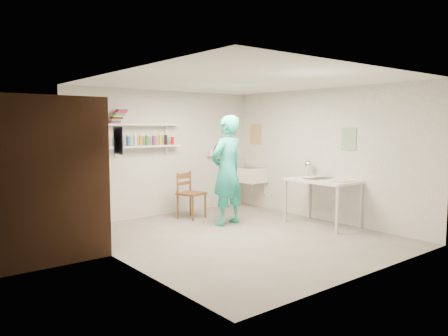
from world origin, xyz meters
TOP-DOWN VIEW (x-y plane):
  - floor at (0.00, 0.00)m, footprint 4.00×4.50m
  - ceiling at (0.00, 0.00)m, footprint 4.00×4.50m
  - wall_back at (0.00, 2.26)m, footprint 4.00×0.02m
  - wall_front at (0.00, -2.26)m, footprint 4.00×0.02m
  - wall_left at (-2.01, 0.00)m, footprint 0.02×4.50m
  - wall_right at (2.01, 0.00)m, footprint 0.02×4.50m
  - doorway_recess at (-1.99, 1.05)m, footprint 0.02×0.90m
  - corridor_box at (-2.70, 1.05)m, footprint 1.40×1.50m
  - door_lintel at (-1.97, 1.05)m, footprint 0.06×1.05m
  - door_jamb_near at (-1.97, 0.55)m, footprint 0.06×0.10m
  - door_jamb_far at (-1.97, 1.55)m, footprint 0.06×0.10m
  - shelf_lower at (-0.50, 2.13)m, footprint 1.50×0.22m
  - shelf_upper at (-0.50, 2.13)m, footprint 1.50×0.22m
  - ledge_shelf at (1.35, 2.17)m, footprint 0.70×0.14m
  - poster_left at (-1.99, 0.05)m, footprint 0.01×0.28m
  - poster_right_a at (1.99, 1.80)m, footprint 0.01×0.34m
  - poster_right_b at (1.99, -0.55)m, footprint 0.01×0.30m
  - belfast_sink at (1.75, 1.70)m, footprint 0.48×0.60m
  - man at (0.38, 0.79)m, footprint 0.76×0.57m
  - wall_clock at (0.42, 1.01)m, footprint 0.34×0.09m
  - wooden_chair at (0.19, 1.61)m, footprint 0.54×0.53m
  - work_table at (1.64, -0.28)m, footprint 0.72×1.20m
  - desk_lamp at (1.84, 0.20)m, footprint 0.15×0.15m
  - spray_cans at (-0.50, 2.13)m, footprint 1.32×0.06m
  - book_stack at (-1.02, 2.13)m, footprint 0.34×0.14m
  - ledge_pots at (1.35, 2.17)m, footprint 0.48×0.07m
  - papers at (1.64, -0.28)m, footprint 0.30×0.22m

SIDE VIEW (x-z plane):
  - floor at x=0.00m, z-range -0.02..0.00m
  - work_table at x=1.64m, z-range 0.00..0.80m
  - wooden_chair at x=0.19m, z-range 0.00..0.94m
  - belfast_sink at x=1.75m, z-range 0.55..0.85m
  - papers at x=1.64m, z-range 0.80..0.82m
  - man at x=0.38m, z-range 0.00..1.91m
  - doorway_recess at x=-1.99m, z-range 0.00..2.00m
  - door_jamb_near at x=-1.97m, z-range 0.00..2.00m
  - door_jamb_far at x=-1.97m, z-range 0.00..2.00m
  - desk_lamp at x=1.84m, z-range 0.95..1.10m
  - corridor_box at x=-2.70m, z-range 0.00..2.10m
  - ledge_shelf at x=1.35m, z-range 1.11..1.14m
  - ledge_pots at x=1.35m, z-range 1.14..1.22m
  - wall_back at x=0.00m, z-range 0.00..2.40m
  - wall_front at x=0.00m, z-range 0.00..2.40m
  - wall_left at x=-2.01m, z-range 0.00..2.40m
  - wall_right at x=2.01m, z-range 0.00..2.40m
  - wall_clock at x=0.42m, z-range 1.10..1.44m
  - shelf_lower at x=-0.50m, z-range 1.34..1.36m
  - spray_cans at x=-0.50m, z-range 1.36..1.53m
  - poster_right_b at x=1.99m, z-range 1.31..1.69m
  - poster_left at x=-1.99m, z-range 1.37..1.73m
  - poster_right_a at x=1.99m, z-range 1.34..1.76m
  - shelf_upper at x=-0.50m, z-range 1.74..1.76m
  - book_stack at x=-1.02m, z-range 1.77..2.02m
  - door_lintel at x=-1.97m, z-range 2.00..2.10m
  - ceiling at x=0.00m, z-range 2.40..2.42m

